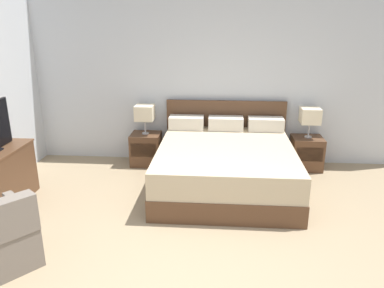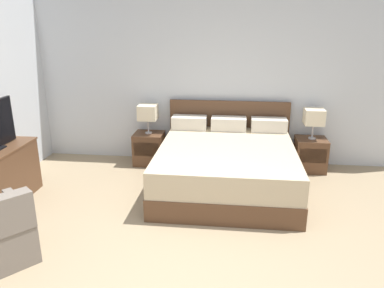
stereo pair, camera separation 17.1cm
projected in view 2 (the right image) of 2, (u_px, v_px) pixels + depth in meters
ground_plane at (183, 287)px, 3.31m from camera, size 9.74×9.74×0.00m
wall_back at (210, 77)px, 5.97m from camera, size 6.80×0.06×2.79m
bed at (227, 165)px, 5.24m from camera, size 1.92×2.14×1.04m
nightstand_left at (149, 148)px, 6.14m from camera, size 0.47×0.43×0.52m
nightstand_right at (310, 154)px, 5.86m from camera, size 0.47×0.43×0.52m
table_lamp_left at (148, 112)px, 5.95m from camera, size 0.29×0.29×0.47m
table_lamp_right at (314, 117)px, 5.67m from camera, size 0.29×0.29×0.47m
dresser at (0, 176)px, 4.75m from camera, size 0.50×1.12×0.73m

